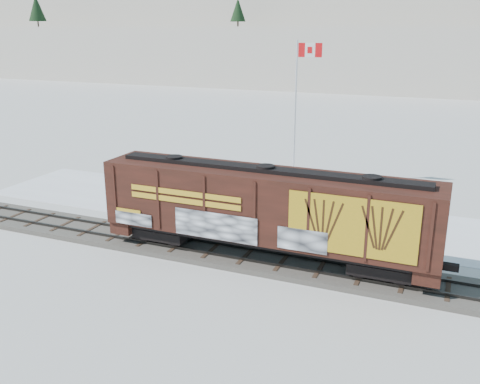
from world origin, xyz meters
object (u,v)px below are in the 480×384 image
at_px(car_silver, 166,196).
at_px(car_white, 234,208).
at_px(car_dark, 284,213).
at_px(flagpole, 296,135).
at_px(hopper_railcar, 265,208).

bearing_deg(car_silver, car_white, -107.69).
relative_size(car_silver, car_white, 1.13).
bearing_deg(car_dark, flagpole, 15.76).
distance_m(hopper_railcar, car_white, 7.33).
height_order(car_silver, car_dark, car_silver).
relative_size(hopper_railcar, car_dark, 3.25).
xyz_separation_m(car_silver, car_dark, (8.42, -0.11, -0.05)).
bearing_deg(car_white, car_silver, 110.53).
bearing_deg(flagpole, hopper_railcar, -78.99).
height_order(hopper_railcar, car_white, hopper_railcar).
xyz_separation_m(car_silver, car_white, (5.06, -0.19, -0.12)).
relative_size(hopper_railcar, flagpole, 1.58).
distance_m(flagpole, car_silver, 11.17).
bearing_deg(car_white, hopper_railcar, -120.44).
xyz_separation_m(hopper_railcar, car_white, (-4.17, 5.56, -2.32)).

